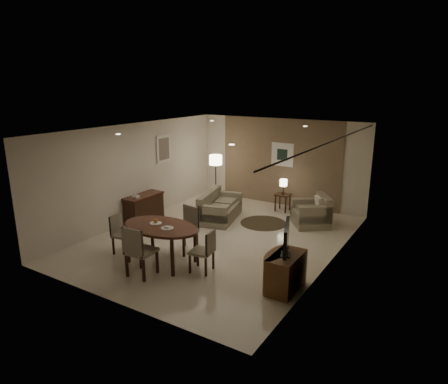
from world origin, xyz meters
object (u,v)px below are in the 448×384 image
Objects in this scene: tv_cabinet at (286,272)px; floor_lamp at (216,179)px; side_table at (283,202)px; chair_right at (202,251)px; chair_far at (184,230)px; dining_table at (161,244)px; chair_near at (141,250)px; armchair at (311,211)px; console_desk at (144,208)px; sofa at (220,206)px; chair_left at (124,234)px.

tv_cabinet is 0.58× the size of floor_lamp.
chair_right is at bearing -87.31° from side_table.
chair_far is 4.03m from side_table.
chair_near is (0.06, -0.67, 0.12)m from dining_table.
armchair is (-0.82, 3.60, 0.07)m from tv_cabinet.
chair_right is at bearing -50.69° from armchair.
dining_table reaches higher than console_desk.
dining_table is 3.06m from sofa.
console_desk is at bearing -51.62° from chair_near.
chair_near is 2.01× the size of side_table.
dining_table is 1.89× the size of armchair.
console_desk is 2.47m from chair_far.
chair_left is (1.12, -1.86, 0.07)m from console_desk.
tv_cabinet is 0.54× the size of sofa.
chair_near reaches higher than chair_left.
sofa is 1.62m from floor_lamp.
chair_right is (2.01, 0.16, -0.00)m from chair_left.
chair_left reaches higher than console_desk.
chair_left is 4.94m from armchair.
chair_right is at bearing -168.64° from sofa.
side_table is (0.70, 3.96, -0.25)m from chair_far.
tv_cabinet is 3.69m from armchair.
chair_right is 4.58m from side_table.
tv_cabinet is at bearing 0.53° from chair_far.
chair_right reaches higher than sofa.
dining_table is at bearing -99.29° from side_table.
chair_right is (0.91, -0.61, -0.07)m from chair_far.
console_desk is 2.63m from floor_lamp.
chair_left is 3.16m from sofa.
side_table is at bearing 89.26° from chair_far.
floor_lamp is at bearing 23.35° from sofa.
armchair is (2.34, 0.86, 0.03)m from sofa.
chair_far is at bearing 171.26° from tv_cabinet.
chair_left is 1.69× the size of side_table.
floor_lamp reaches higher than armchair.
sofa is at bearing -21.33° from chair_left.
tv_cabinet is 1.01× the size of chair_right.
floor_lamp is at bearing 107.94° from dining_table.
armchair is (4.07, 2.10, 0.04)m from console_desk.
dining_table is at bearing -88.71° from chair_near.
side_table is (1.80, 4.73, -0.18)m from chair_left.
side_table is (-0.21, 4.57, -0.18)m from chair_right.
chair_near is 5.38m from side_table.
console_desk is 1.35× the size of chair_left.
tv_cabinet is 1.01× the size of chair_left.
dining_table is at bearing -93.08° from chair_right.
sofa is 2.49m from armchair.
side_table is at bearing 114.32° from tv_cabinet.
console_desk is at bearing -127.16° from chair_right.
console_desk is 1.28× the size of armchair.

